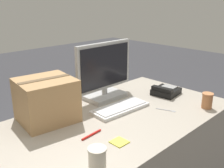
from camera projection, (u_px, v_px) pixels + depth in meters
name	position (u px, v px, depth m)	size (l,w,h in m)	color
office_desk	(107.00, 168.00, 1.78)	(1.80, 0.90, 0.71)	#A89E8E
monitor	(104.00, 74.00, 1.98)	(0.52, 0.21, 0.43)	#B7B7B7
keyboard	(120.00, 108.00, 1.82)	(0.43, 0.19, 0.03)	silver
desk_phone	(166.00, 91.00, 2.10)	(0.22, 0.20, 0.08)	black
paper_cup_left	(97.00, 159.00, 1.17)	(0.09, 0.09, 0.11)	beige
paper_cup_right	(207.00, 101.00, 1.83)	(0.08, 0.08, 0.11)	#BC7547
spoon	(169.00, 110.00, 1.80)	(0.07, 0.13, 0.00)	#B2B2B7
cardboard_box	(46.00, 100.00, 1.63)	(0.37, 0.35, 0.27)	tan
pen_marker	(92.00, 135.00, 1.48)	(0.15, 0.02, 0.01)	red
sticky_note_pad	(119.00, 142.00, 1.41)	(0.08, 0.08, 0.01)	#E5DB4C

